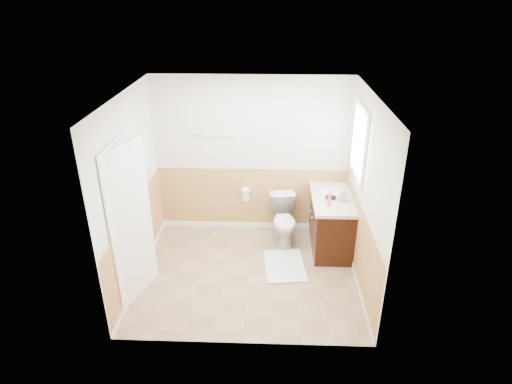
{
  "coord_description": "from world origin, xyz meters",
  "views": [
    {
      "loc": [
        0.3,
        -4.95,
        3.66
      ],
      "look_at": [
        0.1,
        0.25,
        1.15
      ],
      "focal_mm": 30.36,
      "sensor_mm": 36.0,
      "label": 1
    }
  ],
  "objects_px": {
    "toilet": "(284,221)",
    "bath_mat": "(285,265)",
    "lotion_bottle": "(329,199)",
    "vanity_cabinet": "(331,224)",
    "soap_dispenser": "(343,195)"
  },
  "relations": [
    {
      "from": "toilet",
      "to": "soap_dispenser",
      "type": "bearing_deg",
      "value": -23.0
    },
    {
      "from": "bath_mat",
      "to": "vanity_cabinet",
      "type": "distance_m",
      "value": 0.97
    },
    {
      "from": "toilet",
      "to": "soap_dispenser",
      "type": "distance_m",
      "value": 1.04
    },
    {
      "from": "bath_mat",
      "to": "soap_dispenser",
      "type": "distance_m",
      "value": 1.32
    },
    {
      "from": "toilet",
      "to": "vanity_cabinet",
      "type": "distance_m",
      "value": 0.71
    },
    {
      "from": "toilet",
      "to": "lotion_bottle",
      "type": "xyz_separation_m",
      "value": [
        0.6,
        -0.42,
        0.6
      ]
    },
    {
      "from": "bath_mat",
      "to": "vanity_cabinet",
      "type": "xyz_separation_m",
      "value": [
        0.7,
        0.55,
        0.39
      ]
    },
    {
      "from": "toilet",
      "to": "bath_mat",
      "type": "distance_m",
      "value": 0.76
    },
    {
      "from": "bath_mat",
      "to": "lotion_bottle",
      "type": "relative_size",
      "value": 3.64
    },
    {
      "from": "vanity_cabinet",
      "to": "lotion_bottle",
      "type": "bearing_deg",
      "value": -108.61
    },
    {
      "from": "lotion_bottle",
      "to": "soap_dispenser",
      "type": "bearing_deg",
      "value": 36.69
    },
    {
      "from": "vanity_cabinet",
      "to": "soap_dispenser",
      "type": "height_order",
      "value": "soap_dispenser"
    },
    {
      "from": "bath_mat",
      "to": "lotion_bottle",
      "type": "xyz_separation_m",
      "value": [
        0.6,
        0.26,
        0.95
      ]
    },
    {
      "from": "bath_mat",
      "to": "vanity_cabinet",
      "type": "bearing_deg",
      "value": 38.32
    },
    {
      "from": "lotion_bottle",
      "to": "vanity_cabinet",
      "type": "bearing_deg",
      "value": 71.39
    }
  ]
}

